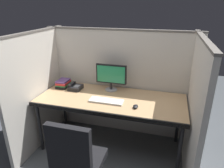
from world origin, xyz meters
name	(u,v)px	position (x,y,z in m)	size (l,w,h in m)	color
ground_plane	(105,159)	(0.00, 0.00, 0.00)	(8.00, 8.00, 0.00)	#4C5156
cubicle_partition_rear	(119,83)	(0.00, 0.74, 0.79)	(2.21, 0.06, 1.57)	beige
cubicle_partition_left	(39,89)	(-0.99, 0.20, 0.79)	(0.06, 1.41, 1.57)	beige
cubicle_partition_right	(193,108)	(0.99, 0.20, 0.79)	(0.06, 1.41, 1.57)	beige
desk	(111,102)	(0.00, 0.29, 0.69)	(1.90, 0.80, 0.74)	tan
monitor_center	(111,76)	(-0.07, 0.56, 0.96)	(0.43, 0.17, 0.37)	gray
keyboard_main	(106,101)	(-0.03, 0.19, 0.75)	(0.43, 0.15, 0.02)	silver
computer_mouse	(135,106)	(0.35, 0.13, 0.76)	(0.06, 0.10, 0.04)	black
desk_phone	(75,87)	(-0.58, 0.45, 0.77)	(0.17, 0.19, 0.09)	black
book_stack	(63,84)	(-0.78, 0.49, 0.79)	(0.16, 0.22, 0.10)	black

